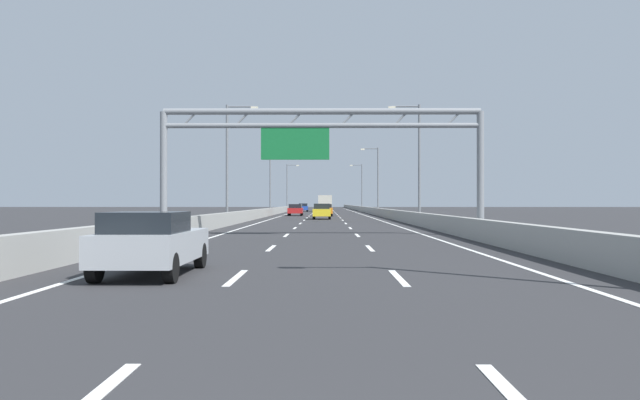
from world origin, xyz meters
The scene contains 52 objects.
ground_plane centered at (0.00, 100.00, 0.00)m, with size 260.00×260.00×0.00m, color #2D2D30.
lane_dash_left_1 centered at (-1.80, 12.50, 0.01)m, with size 0.16×3.00×0.01m, color white.
lane_dash_left_2 centered at (-1.80, 21.50, 0.01)m, with size 0.16×3.00×0.01m, color white.
lane_dash_left_3 centered at (-1.80, 30.50, 0.01)m, with size 0.16×3.00×0.01m, color white.
lane_dash_left_4 centered at (-1.80, 39.50, 0.01)m, with size 0.16×3.00×0.01m, color white.
lane_dash_left_5 centered at (-1.80, 48.50, 0.01)m, with size 0.16×3.00×0.01m, color white.
lane_dash_left_6 centered at (-1.80, 57.50, 0.01)m, with size 0.16×3.00×0.01m, color white.
lane_dash_left_7 centered at (-1.80, 66.50, 0.01)m, with size 0.16×3.00×0.01m, color white.
lane_dash_left_8 centered at (-1.80, 75.50, 0.01)m, with size 0.16×3.00×0.01m, color white.
lane_dash_left_9 centered at (-1.80, 84.50, 0.01)m, with size 0.16×3.00×0.01m, color white.
lane_dash_left_10 centered at (-1.80, 93.50, 0.01)m, with size 0.16×3.00×0.01m, color white.
lane_dash_left_11 centered at (-1.80, 102.50, 0.01)m, with size 0.16×3.00×0.01m, color white.
lane_dash_left_12 centered at (-1.80, 111.50, 0.01)m, with size 0.16×3.00×0.01m, color white.
lane_dash_left_13 centered at (-1.80, 120.50, 0.01)m, with size 0.16×3.00×0.01m, color white.
lane_dash_left_14 centered at (-1.80, 129.50, 0.01)m, with size 0.16×3.00×0.01m, color white.
lane_dash_left_15 centered at (-1.80, 138.50, 0.01)m, with size 0.16×3.00×0.01m, color white.
lane_dash_left_16 centered at (-1.80, 147.50, 0.01)m, with size 0.16×3.00×0.01m, color white.
lane_dash_left_17 centered at (-1.80, 156.50, 0.01)m, with size 0.16×3.00×0.01m, color white.
lane_dash_right_1 centered at (1.80, 12.50, 0.01)m, with size 0.16×3.00×0.01m, color white.
lane_dash_right_2 centered at (1.80, 21.50, 0.01)m, with size 0.16×3.00×0.01m, color white.
lane_dash_right_3 centered at (1.80, 30.50, 0.01)m, with size 0.16×3.00×0.01m, color white.
lane_dash_right_4 centered at (1.80, 39.50, 0.01)m, with size 0.16×3.00×0.01m, color white.
lane_dash_right_5 centered at (1.80, 48.50, 0.01)m, with size 0.16×3.00×0.01m, color white.
lane_dash_right_6 centered at (1.80, 57.50, 0.01)m, with size 0.16×3.00×0.01m, color white.
lane_dash_right_7 centered at (1.80, 66.50, 0.01)m, with size 0.16×3.00×0.01m, color white.
lane_dash_right_8 centered at (1.80, 75.50, 0.01)m, with size 0.16×3.00×0.01m, color white.
lane_dash_right_9 centered at (1.80, 84.50, 0.01)m, with size 0.16×3.00×0.01m, color white.
lane_dash_right_10 centered at (1.80, 93.50, 0.01)m, with size 0.16×3.00×0.01m, color white.
lane_dash_right_11 centered at (1.80, 102.50, 0.01)m, with size 0.16×3.00×0.01m, color white.
lane_dash_right_12 centered at (1.80, 111.50, 0.01)m, with size 0.16×3.00×0.01m, color white.
lane_dash_right_13 centered at (1.80, 120.50, 0.01)m, with size 0.16×3.00×0.01m, color white.
lane_dash_right_14 centered at (1.80, 129.50, 0.01)m, with size 0.16×3.00×0.01m, color white.
lane_dash_right_15 centered at (1.80, 138.50, 0.01)m, with size 0.16×3.00×0.01m, color white.
lane_dash_right_16 centered at (1.80, 147.50, 0.01)m, with size 0.16×3.00×0.01m, color white.
lane_dash_right_17 centered at (1.80, 156.50, 0.01)m, with size 0.16×3.00×0.01m, color white.
edge_line_left centered at (-5.25, 88.00, 0.01)m, with size 0.16×176.00×0.01m, color white.
edge_line_right centered at (5.25, 88.00, 0.01)m, with size 0.16×176.00×0.01m, color white.
barrier_left centered at (-6.90, 110.00, 0.47)m, with size 0.45×220.00×0.95m.
barrier_right centered at (6.90, 110.00, 0.47)m, with size 0.45×220.00×0.95m.
sign_gantry centered at (-0.17, 29.90, 4.84)m, with size 16.12×0.36×6.36m.
streetlamp_left_mid centered at (-7.47, 49.04, 5.40)m, with size 2.58×0.28×9.50m.
streetlamp_right_mid centered at (7.47, 49.04, 5.40)m, with size 2.58×0.28×9.50m.
streetlamp_left_far centered at (-7.47, 88.67, 5.40)m, with size 2.58×0.28×9.50m.
streetlamp_right_far centered at (7.47, 88.67, 5.40)m, with size 2.58×0.28×9.50m.
streetlamp_left_distant centered at (-7.47, 128.30, 5.40)m, with size 2.58×0.28×9.50m.
streetlamp_right_distant centered at (7.47, 128.30, 5.40)m, with size 2.58×0.28×9.50m.
orange_car centered at (0.17, 75.59, 0.76)m, with size 1.78×4.19×1.48m.
silver_car centered at (-3.81, 12.96, 0.76)m, with size 1.80×4.17×1.46m.
blue_car centered at (-3.82, 112.49, 0.76)m, with size 1.73×4.37×1.49m.
yellow_car centered at (-0.17, 61.46, 0.79)m, with size 1.76×4.13×1.55m.
red_car centered at (-3.57, 77.80, 0.76)m, with size 1.79×4.36×1.46m.
box_truck centered at (0.14, 116.02, 1.62)m, with size 2.49×7.67×2.98m.
Camera 1 is at (0.18, -1.50, 1.67)m, focal length 35.50 mm.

